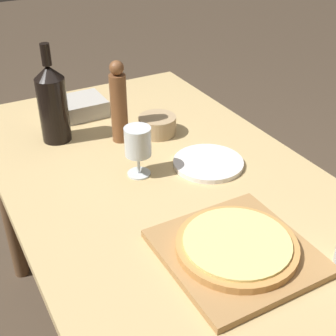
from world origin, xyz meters
TOP-DOWN VIEW (x-y plane):
  - dining_table at (0.00, 0.00)m, footprint 0.82×1.51m
  - cutting_board at (-0.01, -0.30)m, footprint 0.31×0.31m
  - pizza at (-0.01, -0.30)m, footprint 0.27×0.27m
  - wine_bottle at (-0.19, 0.40)m, footprint 0.09×0.09m
  - pepper_mill at (-0.02, 0.30)m, footprint 0.05×0.05m
  - wine_glass at (-0.05, 0.09)m, footprint 0.07×0.07m
  - small_bowl at (0.10, 0.28)m, footprint 0.12×0.12m
  - dinner_plate at (0.14, 0.04)m, footprint 0.20×0.20m
  - food_container at (-0.06, 0.54)m, footprint 0.15×0.14m

SIDE VIEW (x-z plane):
  - dining_table at x=0.00m, z-range 0.28..1.04m
  - dinner_plate at x=0.14m, z-range 0.76..0.77m
  - cutting_board at x=-0.01m, z-range 0.76..0.77m
  - food_container at x=-0.06m, z-range 0.76..0.81m
  - small_bowl at x=0.10m, z-range 0.76..0.82m
  - pizza at x=-0.01m, z-range 0.77..0.80m
  - wine_glass at x=-0.05m, z-range 0.78..0.93m
  - pepper_mill at x=-0.02m, z-range 0.75..1.01m
  - wine_bottle at x=-0.19m, z-range 0.73..1.03m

